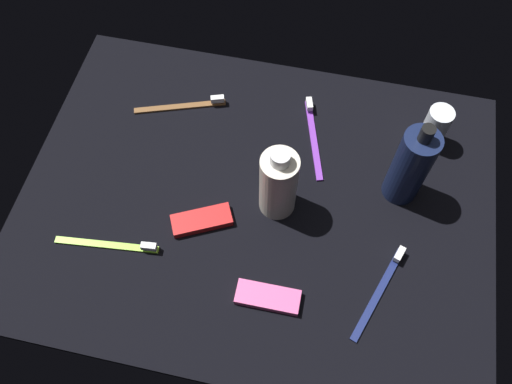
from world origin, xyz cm
name	(u,v)px	position (x,y,z in cm)	size (l,w,h in cm)	color
ground_plane	(256,201)	(0.00, 0.00, -0.60)	(84.00, 64.00, 1.20)	black
lotion_bottle	(411,166)	(24.79, 7.39, 8.39)	(6.19, 6.19, 19.18)	#141E40
bodywash_bottle	(278,185)	(3.80, -0.25, 7.46)	(6.36, 6.36, 16.50)	silver
deodorant_stick	(435,127)	(29.41, 19.42, 4.41)	(4.53, 4.53, 8.83)	silver
toothbrush_brown	(185,105)	(-17.96, 17.37, 0.61)	(17.40, 7.01, 2.10)	brown
toothbrush_navy	(382,287)	(23.50, -11.66, 0.61)	(7.28, 17.33, 2.10)	navy
toothbrush_lime	(113,245)	(-21.92, -13.83, 0.61)	(18.03, 3.04, 2.10)	#8CD133
toothbrush_purple	(313,134)	(7.69, 15.95, 0.61)	(6.25, 17.60, 2.10)	purple
snack_bar_pink	(268,297)	(5.68, -17.28, 0.75)	(10.40, 4.00, 1.50)	#E55999
snack_bar_red	(202,220)	(-8.31, -6.26, 0.75)	(10.40, 4.00, 1.50)	red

